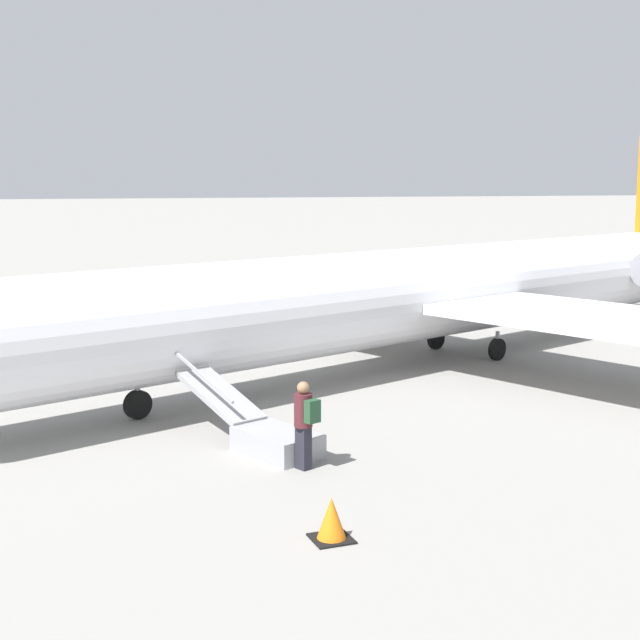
% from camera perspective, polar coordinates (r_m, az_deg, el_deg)
% --- Properties ---
extents(ground_plane, '(600.00, 600.00, 0.00)m').
position_cam_1_polar(ground_plane, '(27.18, 5.50, -2.96)').
color(ground_plane, gray).
extents(airplane_main, '(33.80, 26.49, 7.35)m').
position_cam_1_polar(airplane_main, '(27.60, 7.05, 1.81)').
color(airplane_main, silver).
rests_on(airplane_main, ground).
extents(boarding_stairs, '(2.37, 4.12, 1.79)m').
position_cam_1_polar(boarding_stairs, '(18.66, -3.57, -7.18)').
color(boarding_stairs, '#99999E').
rests_on(boarding_stairs, ground).
extents(passenger, '(0.44, 0.57, 1.74)m').
position_cam_1_polar(passenger, '(17.24, -1.00, -6.37)').
color(passenger, '#23232D').
rests_on(passenger, ground).
extents(traffic_cone_near_stairs, '(0.62, 0.62, 0.69)m').
position_cam_1_polar(traffic_cone_near_stairs, '(14.18, 0.74, -12.68)').
color(traffic_cone_near_stairs, black).
rests_on(traffic_cone_near_stairs, ground).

